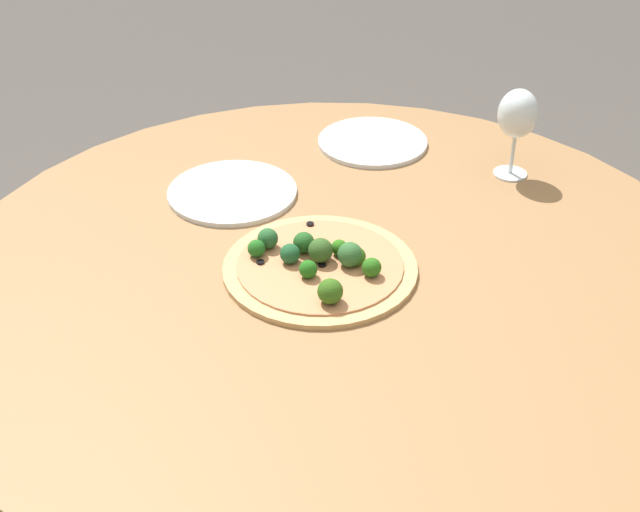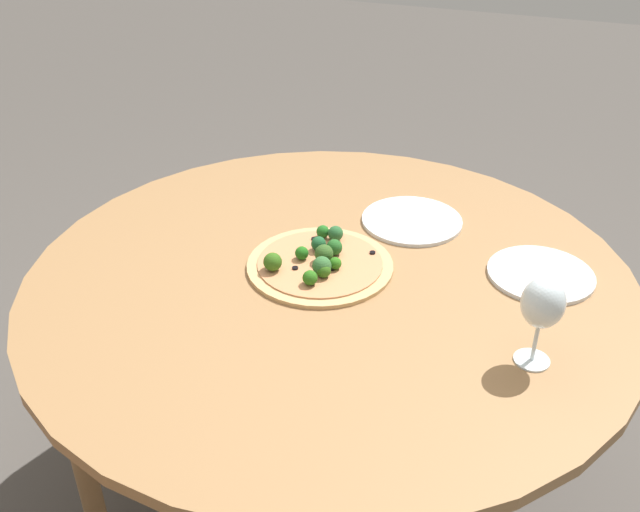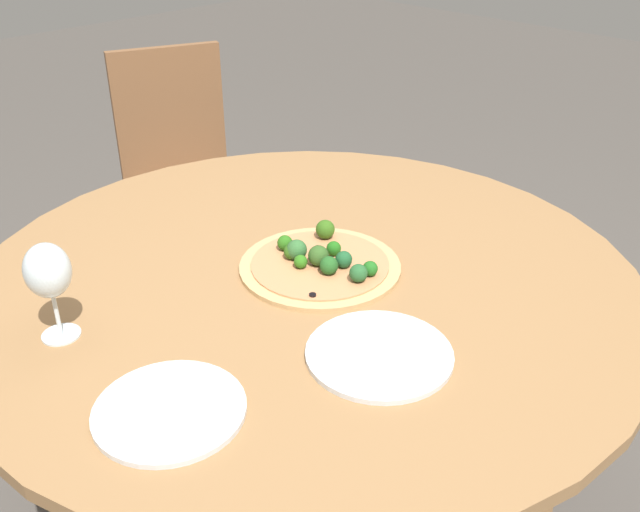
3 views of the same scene
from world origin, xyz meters
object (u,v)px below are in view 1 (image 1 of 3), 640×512
object	(u,v)px
wine_glass	(518,116)
plate_far	(373,142)
plate_near	(232,192)
pizza	(320,264)

from	to	relation	value
wine_glass	plate_far	size ratio (longest dim) A/B	0.78
plate_near	wine_glass	bearing A→B (deg)	38.12
wine_glass	pizza	bearing A→B (deg)	-108.41
wine_glass	plate_far	bearing A→B (deg)	-176.92
plate_near	plate_far	xyz separation A→B (m)	(0.14, 0.34, 0.00)
pizza	wine_glass	world-z (taller)	wine_glass
pizza	plate_far	xyz separation A→B (m)	(-0.14, 0.48, -0.01)
pizza	plate_near	size ratio (longest dim) A/B	1.32
pizza	plate_far	bearing A→B (deg)	106.52
plate_near	pizza	bearing A→B (deg)	-27.25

